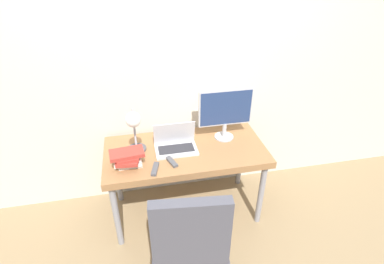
# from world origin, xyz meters

# --- Properties ---
(ground_plane) EXTENTS (12.00, 12.00, 0.00)m
(ground_plane) POSITION_xyz_m (0.00, 0.00, 0.00)
(ground_plane) COLOR #937A56
(wall_back) EXTENTS (8.00, 0.05, 2.60)m
(wall_back) POSITION_xyz_m (0.00, 0.72, 1.30)
(wall_back) COLOR beige
(wall_back) RESTS_ON ground_plane
(desk) EXTENTS (1.34, 0.65, 0.70)m
(desk) POSITION_xyz_m (0.00, 0.33, 0.63)
(desk) COLOR #996B42
(desk) RESTS_ON ground_plane
(laptop) EXTENTS (0.35, 0.22, 0.23)m
(laptop) POSITION_xyz_m (-0.08, 0.35, 0.75)
(laptop) COLOR silver
(laptop) RESTS_ON desk
(monitor) EXTENTS (0.46, 0.17, 0.45)m
(monitor) POSITION_xyz_m (0.37, 0.44, 0.97)
(monitor) COLOR #B7B7BC
(monitor) RESTS_ON desk
(desk_lamp) EXTENTS (0.16, 0.31, 0.44)m
(desk_lamp) POSITION_xyz_m (-0.40, 0.27, 1.00)
(desk_lamp) COLOR #4C4C51
(desk_lamp) RESTS_ON desk
(office_chair) EXTENTS (0.60, 0.60, 1.01)m
(office_chair) POSITION_xyz_m (-0.13, -0.48, 0.56)
(office_chair) COLOR black
(office_chair) RESTS_ON ground_plane
(book_stack) EXTENTS (0.27, 0.20, 0.14)m
(book_stack) POSITION_xyz_m (-0.47, 0.20, 0.77)
(book_stack) COLOR silver
(book_stack) RESTS_ON desk
(tv_remote) EXTENTS (0.08, 0.15, 0.02)m
(tv_remote) POSITION_xyz_m (-0.14, 0.16, 0.71)
(tv_remote) COLOR #4C4C51
(tv_remote) RESTS_ON desk
(media_remote) EXTENTS (0.08, 0.16, 0.02)m
(media_remote) POSITION_xyz_m (-0.28, 0.10, 0.71)
(media_remote) COLOR #4C4C51
(media_remote) RESTS_ON desk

